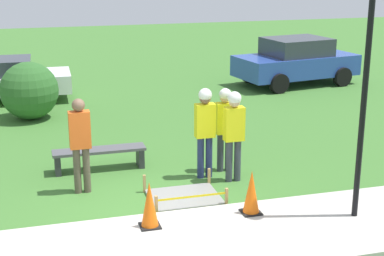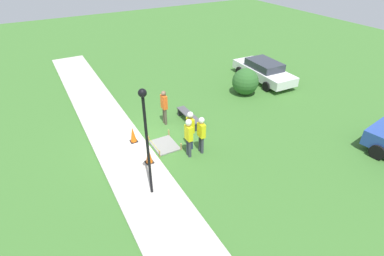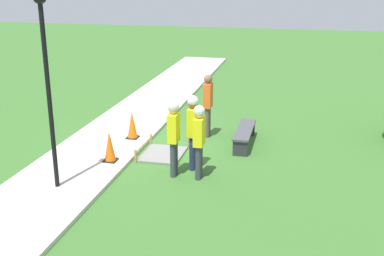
{
  "view_description": "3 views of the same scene",
  "coord_description": "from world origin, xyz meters",
  "views": [
    {
      "loc": [
        -1.86,
        -9.32,
        4.44
      ],
      "look_at": [
        1.25,
        1.73,
        1.07
      ],
      "focal_mm": 55.0,
      "sensor_mm": 36.0,
      "label": 1
    },
    {
      "loc": [
        11.41,
        -3.76,
        8.23
      ],
      "look_at": [
        1.25,
        1.89,
        0.86
      ],
      "focal_mm": 28.0,
      "sensor_mm": 36.0,
      "label": 2
    },
    {
      "loc": [
        12.4,
        4.16,
        4.74
      ],
      "look_at": [
        0.61,
        1.43,
        0.77
      ],
      "focal_mm": 45.0,
      "sensor_mm": 36.0,
      "label": 3
    }
  ],
  "objects": [
    {
      "name": "worker_assistant",
      "position": [
        2.01,
        1.31,
        1.14
      ],
      "size": [
        0.4,
        0.27,
        1.88
      ],
      "color": "#383D47",
      "rests_on": "ground_plane"
    },
    {
      "name": "worker_trainee",
      "position": [
        2.03,
        1.93,
        1.09
      ],
      "size": [
        0.4,
        0.26,
        1.81
      ],
      "color": "#383D47",
      "rests_on": "ground_plane"
    },
    {
      "name": "lamppost_near",
      "position": [
        3.41,
        -1.06,
        2.87
      ],
      "size": [
        0.28,
        0.28,
        4.28
      ],
      "color": "black",
      "rests_on": "sidewalk"
    },
    {
      "name": "sidewalk",
      "position": [
        0.0,
        -1.17,
        0.05
      ],
      "size": [
        28.0,
        2.35,
        0.1
      ],
      "color": "#BCB7AD",
      "rests_on": "ground_plane"
    },
    {
      "name": "wet_concrete_patch",
      "position": [
        0.8,
        0.66,
        0.04
      ],
      "size": [
        1.37,
        1.12,
        0.36
      ],
      "color": "gray",
      "rests_on": "ground_plane"
    },
    {
      "name": "shrub_rounded_near",
      "position": [
        -1.89,
        7.38,
        0.81
      ],
      "size": [
        1.63,
        1.63,
        1.63
      ],
      "color": "#2D6028",
      "rests_on": "ground_plane"
    },
    {
      "name": "worker_supervisor",
      "position": [
        1.51,
        1.66,
        1.15
      ],
      "size": [
        0.4,
        0.27,
        1.9
      ],
      "color": "navy",
      "rests_on": "ground_plane"
    },
    {
      "name": "ground_plane",
      "position": [
        0.0,
        0.0,
        0.0
      ],
      "size": [
        60.0,
        60.0,
        0.0
      ],
      "primitive_type": "plane",
      "color": "#3D702D"
    },
    {
      "name": "traffic_cone_far_patch",
      "position": [
        1.71,
        -0.47,
        0.49
      ],
      "size": [
        0.34,
        0.34,
        0.78
      ],
      "color": "black",
      "rests_on": "sidewalk"
    },
    {
      "name": "parked_car_white",
      "position": [
        -2.97,
        9.77,
        0.71
      ],
      "size": [
        4.81,
        2.11,
        1.36
      ],
      "rotation": [
        0.0,
        0.0,
        -0.03
      ],
      "color": "white",
      "rests_on": "ground_plane"
    },
    {
      "name": "traffic_cone_near_patch",
      "position": [
        -0.11,
        -0.52,
        0.49
      ],
      "size": [
        0.34,
        0.34,
        0.79
      ],
      "color": "black",
      "rests_on": "sidewalk"
    },
    {
      "name": "bystander_in_orange_shirt",
      "position": [
        -1.02,
        1.53,
        1.08
      ],
      "size": [
        0.4,
        0.25,
        1.88
      ],
      "color": "brown",
      "rests_on": "ground_plane"
    },
    {
      "name": "park_bench",
      "position": [
        -0.54,
        2.7,
        0.34
      ],
      "size": [
        1.97,
        0.44,
        0.48
      ],
      "color": "#2D2D33",
      "rests_on": "ground_plane"
    }
  ]
}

